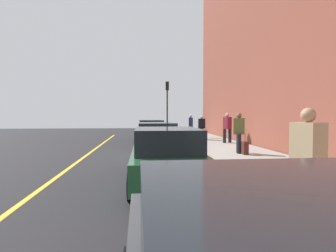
% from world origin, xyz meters
% --- Properties ---
extents(ground_plane, '(56.00, 56.00, 0.00)m').
position_xyz_m(ground_plane, '(0.00, 0.00, 0.00)').
color(ground_plane, black).
extents(sidewalk, '(28.00, 4.60, 0.15)m').
position_xyz_m(sidewalk, '(0.00, -3.30, 0.07)').
color(sidewalk, gray).
rests_on(sidewalk, ground).
extents(lane_stripe_centre, '(28.00, 0.14, 0.01)m').
position_xyz_m(lane_stripe_centre, '(0.00, 3.20, 0.00)').
color(lane_stripe_centre, gold).
rests_on(lane_stripe_centre, ground).
extents(parked_car_green, '(4.42, 1.93, 1.51)m').
position_xyz_m(parked_car_green, '(-5.41, 0.03, 0.76)').
color(parked_car_green, black).
rests_on(parked_car_green, ground).
extents(parked_car_white, '(4.78, 1.92, 1.51)m').
position_xyz_m(parked_car_white, '(0.12, -0.00, 0.76)').
color(parked_car_white, black).
rests_on(parked_car_white, ground).
extents(parked_car_navy, '(4.28, 2.01, 1.51)m').
position_xyz_m(parked_car_navy, '(7.03, 0.03, 0.76)').
color(parked_car_navy, black).
rests_on(parked_car_navy, ground).
extents(pedestrian_black_coat, '(0.55, 0.47, 1.68)m').
position_xyz_m(pedestrian_black_coat, '(6.68, -3.51, 1.04)').
color(pedestrian_black_coat, black).
rests_on(pedestrian_black_coat, sidewalk).
extents(pedestrian_navy_coat, '(0.52, 0.57, 1.75)m').
position_xyz_m(pedestrian_navy_coat, '(7.39, -2.87, 1.08)').
color(pedestrian_navy_coat, black).
rests_on(pedestrian_navy_coat, sidewalk).
extents(pedestrian_tan_coat, '(0.55, 0.59, 1.82)m').
position_xyz_m(pedestrian_tan_coat, '(-8.49, -1.99, 1.12)').
color(pedestrian_tan_coat, black).
rests_on(pedestrian_tan_coat, sidewalk).
extents(pedestrian_burgundy_coat, '(0.57, 0.58, 1.82)m').
position_xyz_m(pedestrian_burgundy_coat, '(4.27, -4.60, 1.12)').
color(pedestrian_burgundy_coat, black).
rests_on(pedestrian_burgundy_coat, sidewalk).
extents(pedestrian_olive_coat, '(0.58, 0.55, 1.80)m').
position_xyz_m(pedestrian_olive_coat, '(-0.43, -3.68, 1.11)').
color(pedestrian_olive_coat, black).
rests_on(pedestrian_olive_coat, sidewalk).
extents(traffic_light_pole, '(0.35, 0.26, 4.45)m').
position_xyz_m(traffic_light_pole, '(10.54, -1.45, 3.15)').
color(traffic_light_pole, '#2D2D19').
rests_on(traffic_light_pole, sidewalk).
extents(rolling_suitcase, '(0.34, 0.22, 0.91)m').
position_xyz_m(rolling_suitcase, '(-0.93, -3.78, 0.43)').
color(rolling_suitcase, '#471E19').
rests_on(rolling_suitcase, sidewalk).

